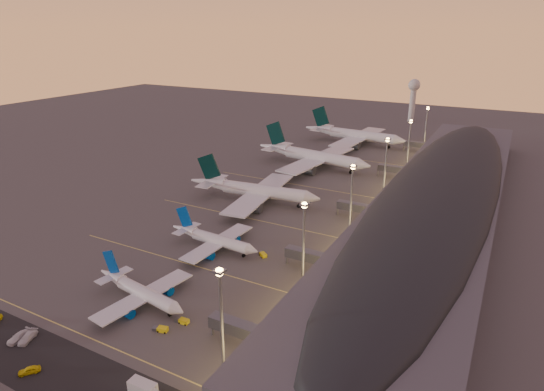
% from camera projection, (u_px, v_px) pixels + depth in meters
% --- Properties ---
extents(ground, '(700.00, 700.00, 0.00)m').
position_uv_depth(ground, '(200.00, 258.00, 145.92)').
color(ground, '#484542').
extents(airliner_narrow_south, '(33.58, 30.25, 11.99)m').
position_uv_depth(airliner_narrow_south, '(140.00, 291.00, 121.89)').
color(airliner_narrow_south, silver).
rests_on(airliner_narrow_south, ground).
extents(airliner_narrow_north, '(35.41, 31.66, 12.65)m').
position_uv_depth(airliner_narrow_north, '(213.00, 239.00, 151.32)').
color(airliner_narrow_north, silver).
rests_on(airliner_narrow_north, ground).
extents(airliner_wide_near, '(59.42, 54.47, 19.01)m').
position_uv_depth(airliner_wide_near, '(253.00, 190.00, 191.93)').
color(airliner_wide_near, silver).
rests_on(airliner_wide_near, ground).
extents(airliner_wide_mid, '(67.35, 61.88, 21.56)m').
position_uv_depth(airliner_wide_mid, '(312.00, 156.00, 240.15)').
color(airliner_wide_mid, silver).
rests_on(airliner_wide_mid, ground).
extents(airliner_wide_far, '(68.03, 62.22, 21.76)m').
position_uv_depth(airliner_wide_far, '(353.00, 135.00, 287.11)').
color(airliner_wide_far, silver).
rests_on(airliner_wide_far, ground).
extents(terminal_building, '(56.35, 255.00, 17.46)m').
position_uv_depth(terminal_building, '(442.00, 195.00, 175.28)').
color(terminal_building, '#4D4D52').
rests_on(terminal_building, ground).
extents(light_masts, '(2.20, 217.20, 25.90)m').
position_uv_depth(light_masts, '(373.00, 169.00, 177.51)').
color(light_masts, gray).
rests_on(light_masts, ground).
extents(radar_tower, '(9.00, 9.00, 32.50)m').
position_uv_depth(radar_tower, '(413.00, 93.00, 348.54)').
color(radar_tower, silver).
rests_on(radar_tower, ground).
extents(service_lane, '(260.00, 16.00, 0.01)m').
position_uv_depth(service_lane, '(47.00, 365.00, 99.68)').
color(service_lane, black).
rests_on(service_lane, ground).
extents(lane_markings, '(90.00, 180.36, 0.00)m').
position_uv_depth(lane_markings, '(262.00, 215.00, 178.95)').
color(lane_markings, '#D8C659').
rests_on(lane_markings, ground).
extents(baggage_tug_a, '(4.02, 2.34, 1.13)m').
position_uv_depth(baggage_tug_a, '(161.00, 329.00, 110.70)').
color(baggage_tug_a, yellow).
rests_on(baggage_tug_a, ground).
extents(baggage_tug_b, '(3.81, 1.81, 1.11)m').
position_uv_depth(baggage_tug_b, '(182.00, 321.00, 113.80)').
color(baggage_tug_b, yellow).
rests_on(baggage_tug_b, ground).
extents(baggage_tug_c, '(4.17, 3.58, 1.20)m').
position_uv_depth(baggage_tug_c, '(262.00, 254.00, 147.03)').
color(baggage_tug_c, yellow).
rests_on(baggage_tug_c, ground).
extents(catering_truck_a, '(6.49, 2.70, 3.61)m').
position_uv_depth(catering_truck_a, '(144.00, 391.00, 90.42)').
color(catering_truck_a, silver).
rests_on(catering_truck_a, ground).
extents(service_van_a, '(3.87, 5.96, 1.61)m').
position_uv_depth(service_van_a, '(28.00, 337.00, 107.34)').
color(service_van_a, silver).
rests_on(service_van_a, ground).
extents(service_van_c, '(2.63, 5.87, 1.67)m').
position_uv_depth(service_van_c, '(19.00, 337.00, 107.47)').
color(service_van_c, silver).
rests_on(service_van_c, ground).
extents(service_van_d, '(4.15, 4.57, 1.51)m').
position_uv_depth(service_van_d, '(29.00, 370.00, 97.13)').
color(service_van_d, yellow).
rests_on(service_van_d, ground).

